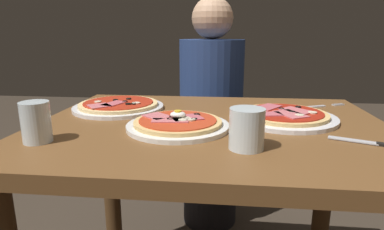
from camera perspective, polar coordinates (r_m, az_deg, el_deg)
dining_table at (r=0.99m, az=3.32°, el=-8.88°), size 1.02×0.79×0.75m
pizza_foreground at (r=0.89m, az=-2.53°, el=-1.57°), size 0.28×0.28×0.05m
pizza_across_left at (r=1.01m, az=15.93°, el=-0.15°), size 0.31×0.31×0.03m
pizza_across_right at (r=1.14m, az=-12.87°, el=1.60°), size 0.31×0.31×0.03m
water_glass_near at (r=0.85m, az=-25.83°, el=-1.59°), size 0.07×0.07×0.10m
water_glass_far at (r=0.73m, az=9.65°, el=-2.85°), size 0.08×0.08×0.09m
fork at (r=1.24m, az=22.10°, el=1.48°), size 0.15×0.08×0.00m
knife at (r=0.87m, az=30.24°, el=-4.46°), size 0.19×0.09×0.01m
diner_person at (r=1.67m, az=3.36°, el=-1.29°), size 0.32×0.32×1.18m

